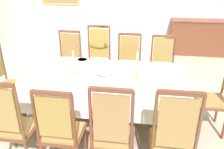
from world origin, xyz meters
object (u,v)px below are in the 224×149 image
object	(u,v)px
chair_south_d	(172,138)
chair_head_west	(5,78)
candlestick_west	(74,65)
chair_head_east	(218,93)
sideboard	(198,37)
chair_south_a	(12,124)
spoon_secondary	(76,61)
soup_tureen	(105,69)
spoon_primary	(135,63)
chair_south_b	(61,130)
bowl_far_left	(26,85)
chair_north_a	(69,60)
bowl_near_left	(128,63)
bowl_near_right	(82,60)
candlestick_east	(137,67)
dining_table	(105,80)
chair_south_c	(113,133)
chair_north_c	(129,63)
bowl_far_right	(172,66)
chair_north_d	(162,65)
chair_north_b	(98,59)

from	to	relation	value
chair_south_d	chair_head_west	xyz separation A→B (m)	(-2.38, 1.01, 0.01)
candlestick_west	chair_south_d	bearing A→B (deg)	-38.09
chair_head_east	sideboard	bearing A→B (deg)	-6.28
chair_south_a	chair_south_d	xyz separation A→B (m)	(1.70, -0.00, 0.01)
spoon_secondary	soup_tureen	bearing A→B (deg)	-29.80
spoon_primary	chair_south_d	bearing A→B (deg)	-69.21
chair_south_d	soup_tureen	size ratio (longest dim) A/B	4.40
chair_south_b	bowl_far_left	size ratio (longest dim) A/B	6.00
chair_north_a	spoon_primary	bearing A→B (deg)	158.45
chair_south_b	spoon_primary	world-z (taller)	chair_south_b
spoon_primary	sideboard	xyz separation A→B (m)	(1.50, 2.79, -0.30)
chair_south_b	chair_head_east	size ratio (longest dim) A/B	0.90
bowl_near_left	spoon_secondary	bearing A→B (deg)	-179.47
spoon_primary	chair_head_west	bearing A→B (deg)	-161.12
bowl_near_left	bowl_near_right	size ratio (longest dim) A/B	0.83
candlestick_east	spoon_primary	bearing A→B (deg)	95.18
chair_south_b	bowl_near_left	bearing A→B (deg)	68.49
chair_head_west	bowl_far_left	bearing A→B (deg)	51.42
chair_south_d	soup_tureen	world-z (taller)	chair_south_d
chair_south_b	dining_table	bearing A→B (deg)	73.20
chair_south_a	chair_south_d	size ratio (longest dim) A/B	0.96
dining_table	chair_head_west	bearing A→B (deg)	180.00
soup_tureen	spoon_primary	xyz separation A→B (m)	(0.39, 0.51, -0.10)
chair_head_west	spoon_secondary	xyz separation A→B (m)	(0.97, 0.48, 0.16)
chair_south_c	candlestick_west	size ratio (longest dim) A/B	3.41
bowl_near_right	bowl_far_left	world-z (taller)	bowl_near_right
chair_north_c	spoon_primary	distance (m)	0.55
bowl_far_left	soup_tureen	bearing A→B (deg)	27.33
dining_table	chair_head_west	size ratio (longest dim) A/B	1.85
chair_north_c	spoon_secondary	bearing A→B (deg)	32.86
chair_south_d	sideboard	xyz separation A→B (m)	(1.04, 4.31, -0.13)
candlestick_west	sideboard	world-z (taller)	candlestick_west
spoon_primary	chair_south_c	bearing A→B (deg)	-91.11
bowl_near_right	bowl_far_right	xyz separation A→B (m)	(1.39, -0.02, -0.01)
chair_head_west	bowl_near_left	bearing A→B (deg)	104.94
dining_table	chair_south_d	xyz separation A→B (m)	(0.85, -1.01, -0.09)
bowl_far_left	spoon_primary	xyz separation A→B (m)	(1.32, 0.99, -0.02)
bowl_near_left	chair_south_c	bearing A→B (deg)	-91.06
chair_north_a	candlestick_west	size ratio (longest dim) A/B	3.15
chair_north_a	chair_south_d	xyz separation A→B (m)	(1.70, -2.01, 0.03)
soup_tureen	dining_table	bearing A→B (deg)	0.00
chair_north_d	sideboard	world-z (taller)	chair_north_d
chair_south_b	chair_south_d	world-z (taller)	chair_south_d
chair_north_a	chair_head_west	world-z (taller)	chair_head_west
chair_south_b	sideboard	bearing A→B (deg)	63.00
spoon_primary	sideboard	size ratio (longest dim) A/B	0.12
bowl_far_left	dining_table	bearing A→B (deg)	27.27
chair_north_a	chair_south_d	distance (m)	2.63
chair_north_d	spoon_primary	world-z (taller)	chair_north_d
chair_north_b	chair_south_a	bearing A→B (deg)	74.67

